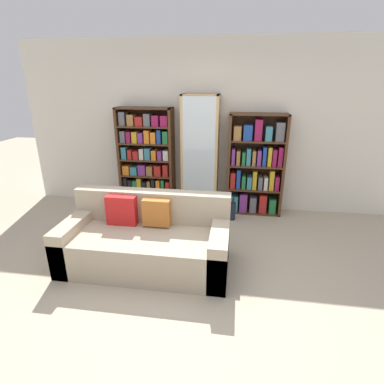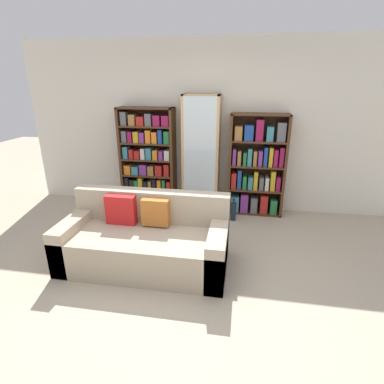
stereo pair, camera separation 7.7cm
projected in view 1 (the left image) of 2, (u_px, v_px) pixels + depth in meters
name	position (u px, v px, depth m)	size (l,w,h in m)	color
ground_plane	(178.00, 286.00, 3.21)	(16.00, 16.00, 0.00)	tan
wall_back	(204.00, 127.00, 4.88)	(6.08, 0.06, 2.70)	silver
couch	(147.00, 241.00, 3.51)	(1.91, 0.89, 0.82)	tan
bookshelf_left	(147.00, 160.00, 5.00)	(0.91, 0.32, 1.68)	#4C2D19
display_cabinet	(200.00, 155.00, 4.82)	(0.58, 0.36, 1.88)	tan
bookshelf_right	(255.00, 168.00, 4.77)	(0.88, 0.32, 1.61)	#4C2D19
wine_bottle	(233.00, 211.00, 4.69)	(0.09, 0.09, 0.36)	#192333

